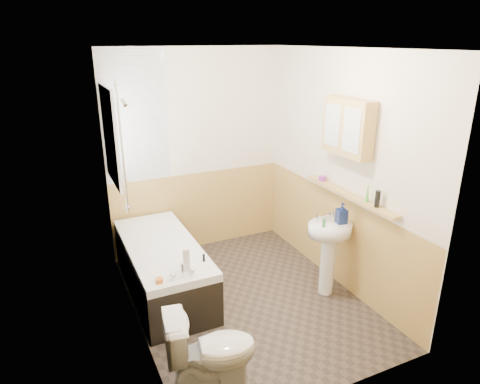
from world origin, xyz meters
name	(u,v)px	position (x,y,z in m)	size (l,w,h in m)	color
floor	(246,299)	(0.00, 0.00, 0.00)	(2.80, 2.80, 0.00)	#302822
ceiling	(247,48)	(0.00, 0.00, 2.50)	(2.80, 2.80, 0.00)	white
wall_back	(197,153)	(0.00, 1.41, 1.25)	(2.20, 0.02, 2.50)	#F2E2C8
wall_front	(339,250)	(0.00, -1.41, 1.25)	(2.20, 0.02, 2.50)	#F2E2C8
wall_left	(129,205)	(-1.11, 0.00, 1.25)	(0.02, 2.80, 2.50)	#F2E2C8
wall_right	(341,172)	(1.11, 0.00, 1.25)	(0.02, 2.80, 2.50)	#F2E2C8
wainscot_right	(334,237)	(1.09, 0.00, 0.50)	(0.01, 2.80, 1.00)	tan
wainscot_front	(329,340)	(0.00, -1.39, 0.50)	(2.20, 0.01, 1.00)	tan
wainscot_back	(199,210)	(0.00, 1.39, 0.50)	(2.20, 0.01, 1.00)	tan
tile_cladding_left	(131,205)	(-1.09, 0.00, 1.25)	(0.01, 2.80, 2.50)	white
tile_return_back	(135,117)	(-0.73, 1.39, 1.75)	(0.75, 0.01, 1.50)	white
window	(111,136)	(-1.06, 0.95, 1.65)	(0.03, 0.79, 0.99)	white
bathtub	(163,267)	(-0.73, 0.52, 0.29)	(0.70, 1.65, 0.70)	black
shower_riser	(122,138)	(-1.04, 0.44, 1.73)	(0.11, 0.08, 1.24)	silver
toilet	(211,352)	(-0.76, -0.97, 0.34)	(0.39, 0.70, 0.69)	white
sink	(329,244)	(0.84, -0.23, 0.58)	(0.47, 0.38, 0.91)	white
pine_shelf	(348,195)	(1.04, -0.23, 1.08)	(0.10, 1.35, 0.03)	tan
medicine_cabinet	(348,127)	(1.01, -0.16, 1.77)	(0.16, 0.61, 0.55)	tan
foam_can	(377,199)	(1.04, -0.63, 1.18)	(0.05, 0.05, 0.16)	black
green_bottle	(368,192)	(1.04, -0.49, 1.20)	(0.04, 0.04, 0.20)	#59C647
black_jar	(322,178)	(1.04, 0.23, 1.13)	(0.08, 0.08, 0.05)	purple
soap_bottle	(341,218)	(0.94, -0.27, 0.86)	(0.10, 0.22, 0.10)	navy
clear_bottle	(324,223)	(0.72, -0.27, 0.85)	(0.03, 0.03, 0.09)	#388447
blue_gel	(186,260)	(-0.66, -0.12, 0.68)	(0.06, 0.04, 0.22)	silver
cream_jar	(159,280)	(-0.94, -0.20, 0.59)	(0.07, 0.07, 0.04)	orange
orange_bottle	(204,258)	(-0.46, -0.01, 0.60)	(0.02, 0.02, 0.07)	black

